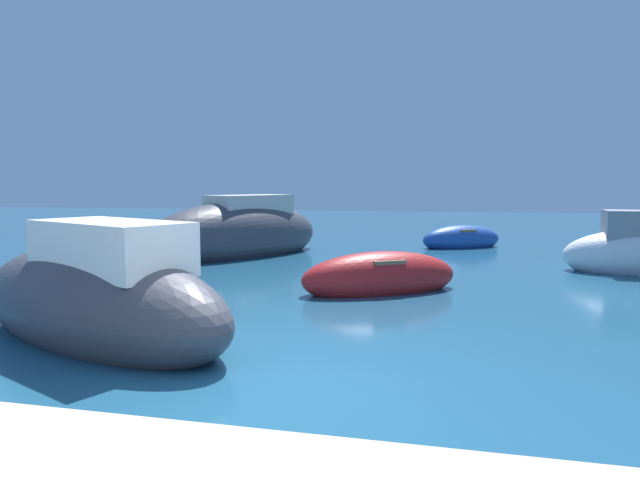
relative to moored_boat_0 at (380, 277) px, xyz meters
The scene contains 5 objects.
ground 5.84m from the moored_boat_0, 93.43° to the right, with size 80.00×80.00×0.00m, color #1E5170.
moored_boat_0 is the anchor object (origin of this frame).
moored_boat_2 7.12m from the moored_boat_0, 135.68° to the left, with size 5.30×6.71×2.36m.
moored_boat_4 5.68m from the moored_boat_0, 129.26° to the right, with size 5.73×3.96×2.10m.
moored_boat_5 8.95m from the moored_boat_0, 78.34° to the left, with size 3.15×2.57×1.00m.
Camera 1 is at (1.71, -5.62, 2.23)m, focal length 31.38 mm.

